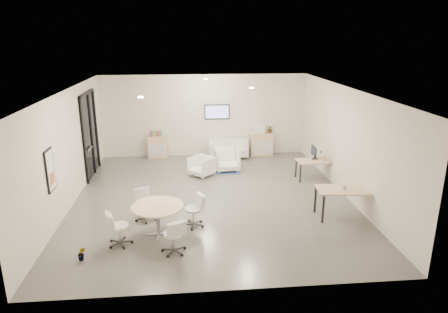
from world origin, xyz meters
name	(u,v)px	position (x,y,z in m)	size (l,w,h in m)	color
room_shell	(212,146)	(0.00, 0.00, 1.60)	(9.60, 10.60, 4.80)	#5A5852
glass_door	(90,132)	(-3.95, 2.51, 1.50)	(0.09, 1.90, 2.85)	black
artwork	(50,170)	(-3.97, -1.60, 1.55)	(0.05, 0.54, 1.04)	black
wall_tv	(217,112)	(0.50, 4.46, 1.75)	(0.98, 0.06, 0.58)	black
ceiling_spots	(203,87)	(-0.20, 0.83, 3.18)	(3.14, 4.14, 0.03)	#FFEAC6
sideboard_left	(158,147)	(-1.86, 4.27, 0.43)	(0.77, 0.40, 0.87)	#D9B082
sideboard_right	(261,144)	(2.26, 4.26, 0.45)	(0.90, 0.44, 0.90)	#D9B082
books	(156,134)	(-1.89, 4.28, 0.98)	(0.45, 0.14, 0.22)	red
printer	(258,129)	(2.13, 4.26, 1.07)	(0.52, 0.44, 0.35)	white
loveseat	(228,149)	(0.92, 4.11, 0.31)	(1.59, 0.87, 0.58)	white
blue_rug	(220,169)	(0.45, 2.57, 0.01)	(1.46, 0.98, 0.01)	#2D458A
armchair_left	(201,165)	(-0.23, 2.01, 0.37)	(0.72, 0.67, 0.74)	white
armchair_right	(227,159)	(0.70, 2.48, 0.43)	(0.83, 0.78, 0.85)	white
desk_rear	(316,162)	(3.55, 1.29, 0.60)	(1.31, 0.71, 0.66)	#D9B082
desk_front	(345,192)	(3.42, -1.57, 0.70)	(1.55, 0.87, 0.78)	#D9B082
monitor	(314,152)	(3.51, 1.44, 0.90)	(0.20, 0.50, 0.44)	black
round_table	(157,209)	(-1.44, -2.14, 0.68)	(1.25, 1.25, 0.76)	#D9B082
meeting_chairs	(158,219)	(-1.44, -2.14, 0.41)	(2.48, 2.48, 0.82)	white
plant_cabinet	(270,130)	(2.61, 4.26, 1.03)	(0.29, 0.32, 0.25)	#3F7F3F
plant_floor	(82,257)	(-3.01, -3.15, 0.07)	(0.17, 0.32, 0.14)	#3F7F3F
cup	(345,188)	(3.37, -1.59, 0.83)	(0.11, 0.09, 0.11)	white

